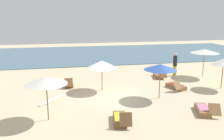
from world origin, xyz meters
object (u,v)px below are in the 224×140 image
object	(u,v)px
umbrella_1	(205,51)
person_1	(175,64)
umbrella_5	(46,81)
lounger_0	(204,110)
umbrella_2	(224,62)
lounger_3	(159,76)
umbrella_0	(160,67)
lounger_4	(120,119)
umbrella_4	(102,64)
surfboard	(52,100)
lounger_2	(69,83)
lounger_5	(176,86)

from	to	relation	value
umbrella_1	person_1	world-z (taller)	umbrella_1
umbrella_5	lounger_0	world-z (taller)	umbrella_5
umbrella_2	lounger_3	world-z (taller)	umbrella_2
umbrella_2	lounger_3	xyz separation A→B (m)	(-3.20, 3.66, -1.74)
umbrella_0	lounger_4	world-z (taller)	umbrella_0
umbrella_0	umbrella_4	world-z (taller)	umbrella_0
umbrella_0	umbrella_4	size ratio (longest dim) A/B	1.04
lounger_0	lounger_3	xyz separation A→B (m)	(0.51, 7.38, -0.01)
surfboard	umbrella_1	bearing A→B (deg)	15.46
umbrella_0	umbrella_4	distance (m)	3.96
lounger_3	surfboard	distance (m)	9.27
umbrella_4	surfboard	bearing A→B (deg)	-157.84
umbrella_0	surfboard	distance (m)	6.88
lounger_2	surfboard	size ratio (longest dim) A/B	0.78
lounger_2	lounger_5	size ratio (longest dim) A/B	0.94
umbrella_4	surfboard	size ratio (longest dim) A/B	0.97
umbrella_4	lounger_2	bearing A→B (deg)	145.43
lounger_3	person_1	size ratio (longest dim) A/B	0.91
umbrella_0	person_1	distance (m)	6.30
lounger_4	umbrella_5	bearing A→B (deg)	163.16
umbrella_5	lounger_5	bearing A→B (deg)	22.15
umbrella_0	lounger_5	distance (m)	3.08
umbrella_5	lounger_0	bearing A→B (deg)	-5.46
umbrella_0	lounger_5	size ratio (longest dim) A/B	1.22
lounger_2	lounger_5	world-z (taller)	lounger_2
umbrella_2	umbrella_5	size ratio (longest dim) A/B	0.98
lounger_2	lounger_5	distance (m)	7.71
umbrella_2	person_1	world-z (taller)	umbrella_2
lounger_5	lounger_3	bearing A→B (deg)	90.11
umbrella_1	umbrella_4	world-z (taller)	umbrella_1
lounger_2	umbrella_0	bearing A→B (deg)	-35.02
lounger_2	lounger_0	bearing A→B (deg)	-43.27
umbrella_0	lounger_2	size ratio (longest dim) A/B	1.29
lounger_0	umbrella_4	bearing A→B (deg)	133.27
umbrella_1	person_1	distance (m)	2.60
umbrella_5	lounger_2	bearing A→B (deg)	78.86
umbrella_1	umbrella_5	bearing A→B (deg)	-153.20
umbrella_5	lounger_5	xyz separation A→B (m)	(8.50, 3.46, -1.83)
umbrella_1	lounger_5	xyz separation A→B (m)	(-3.77, -2.74, -1.99)
umbrella_0	umbrella_5	world-z (taller)	umbrella_5
lounger_0	person_1	world-z (taller)	person_1
lounger_0	umbrella_5	bearing A→B (deg)	174.54
surfboard	lounger_4	bearing A→B (deg)	-48.94
lounger_4	surfboard	bearing A→B (deg)	131.06
lounger_2	person_1	distance (m)	9.11
umbrella_0	lounger_2	bearing A→B (deg)	144.98
umbrella_0	umbrella_1	bearing A→B (deg)	37.19
umbrella_2	lounger_3	size ratio (longest dim) A/B	1.21
surfboard	lounger_3	bearing A→B (deg)	24.21
umbrella_2	umbrella_4	xyz separation A→B (m)	(-8.35, 1.20, -0.09)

